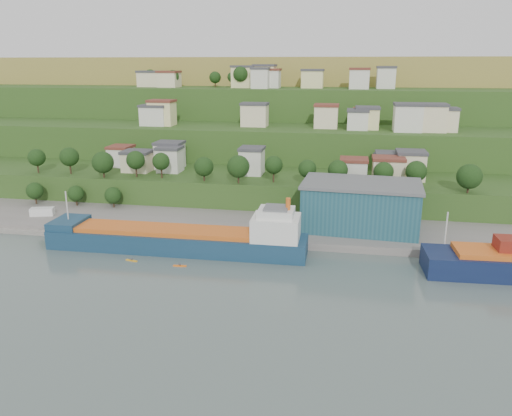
% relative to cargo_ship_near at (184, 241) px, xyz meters
% --- Properties ---
extents(ground, '(500.00, 500.00, 0.00)m').
position_rel_cargo_ship_near_xyz_m(ground, '(4.19, -9.36, -2.67)').
color(ground, '#44534F').
rests_on(ground, ground).
extents(quay, '(220.00, 26.00, 4.00)m').
position_rel_cargo_ship_near_xyz_m(quay, '(24.19, 18.64, -2.67)').
color(quay, slate).
rests_on(quay, ground).
extents(pebble_beach, '(40.00, 18.00, 2.40)m').
position_rel_cargo_ship_near_xyz_m(pebble_beach, '(-50.81, 12.64, -2.67)').
color(pebble_beach, slate).
rests_on(pebble_beach, ground).
extents(hillside, '(360.00, 211.47, 96.00)m').
position_rel_cargo_ship_near_xyz_m(hillside, '(4.23, 159.29, -2.57)').
color(hillside, '#284719').
rests_on(hillside, ground).
extents(cargo_ship_near, '(65.28, 11.12, 16.75)m').
position_rel_cargo_ship_near_xyz_m(cargo_ship_near, '(0.00, 0.00, 0.00)').
color(cargo_ship_near, '#14344B').
rests_on(cargo_ship_near, ground).
extents(warehouse, '(32.16, 20.96, 12.80)m').
position_rel_cargo_ship_near_xyz_m(warehouse, '(43.05, 19.98, 5.76)').
color(warehouse, '#1D4957').
rests_on(warehouse, quay).
extents(caravan, '(7.10, 4.43, 3.08)m').
position_rel_cargo_ship_near_xyz_m(caravan, '(-48.66, 15.29, 0.07)').
color(caravan, silver).
rests_on(caravan, pebble_beach).
extents(dinghy, '(3.95, 2.01, 0.75)m').
position_rel_cargo_ship_near_xyz_m(dinghy, '(-40.21, 11.61, -1.10)').
color(dinghy, silver).
rests_on(dinghy, pebble_beach).
extents(kayak_orange, '(3.13, 0.79, 0.77)m').
position_rel_cargo_ship_near_xyz_m(kayak_orange, '(2.00, -9.78, -2.45)').
color(kayak_orange, orange).
rests_on(kayak_orange, ground).
extents(kayak_yellow, '(3.06, 1.16, 0.75)m').
position_rel_cargo_ship_near_xyz_m(kayak_yellow, '(-10.34, -8.72, -2.45)').
color(kayak_yellow, orange).
rests_on(kayak_yellow, ground).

